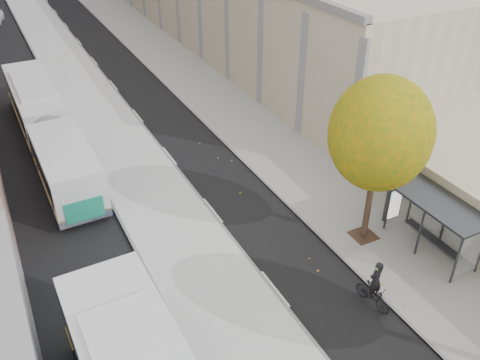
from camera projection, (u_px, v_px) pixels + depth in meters
bus_platform at (87, 94)px, 36.66m from camera, size 4.25×150.00×0.15m
sidewalk at (189, 76)px, 39.76m from camera, size 4.75×150.00×0.08m
bus_shelter at (441, 209)px, 21.20m from camera, size 1.90×4.40×2.53m
tree_c at (380, 134)px, 20.27m from camera, size 4.20×4.20×7.28m
bus_far at (47, 128)px, 29.00m from camera, size 2.77×16.76×2.79m
cyclist at (374, 290)px, 19.20m from camera, size 0.70×1.71×2.13m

